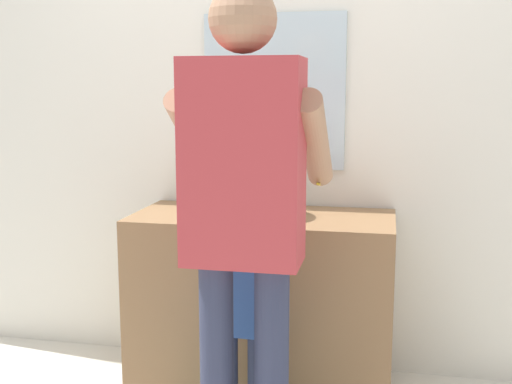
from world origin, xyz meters
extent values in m
cube|color=silver|center=(0.00, 0.62, 1.35)|extent=(4.40, 0.08, 2.70)
cube|color=silver|center=(0.00, 0.57, 1.37)|extent=(0.68, 0.02, 0.74)
cube|color=olive|center=(0.00, 0.30, 0.41)|extent=(1.18, 0.54, 0.82)
cylinder|color=white|center=(0.00, 0.28, 0.88)|extent=(0.37, 0.37, 0.11)
cylinder|color=silver|center=(0.00, 0.28, 0.88)|extent=(0.31, 0.31, 0.09)
cylinder|color=#B7BABF|center=(0.00, 0.52, 0.91)|extent=(0.03, 0.03, 0.18)
cylinder|color=#B7BABF|center=(0.00, 0.46, 0.99)|extent=(0.02, 0.12, 0.02)
cylinder|color=#B7BABF|center=(-0.07, 0.52, 0.85)|extent=(0.04, 0.04, 0.05)
cylinder|color=#B7BABF|center=(0.07, 0.52, 0.85)|extent=(0.04, 0.04, 0.05)
cylinder|color=silver|center=(-0.35, 0.36, 0.87)|extent=(0.07, 0.07, 0.09)
cylinder|color=yellow|center=(-0.33, 0.35, 0.92)|extent=(0.02, 0.04, 0.17)
cube|color=white|center=(-0.33, 0.35, 1.02)|extent=(0.01, 0.02, 0.02)
cylinder|color=#2D334C|center=(-0.05, -0.11, 0.21)|extent=(0.06, 0.06, 0.42)
cylinder|color=#2D334C|center=(0.05, -0.11, 0.21)|extent=(0.06, 0.06, 0.42)
cube|color=#33569E|center=(0.00, -0.11, 0.61)|extent=(0.21, 0.12, 0.37)
sphere|color=#D8A884|center=(0.00, -0.11, 0.86)|extent=(0.12, 0.12, 0.12)
cylinder|color=#D8A884|center=(-0.12, -0.01, 0.64)|extent=(0.05, 0.25, 0.20)
cylinder|color=#D8A884|center=(0.12, -0.01, 0.64)|extent=(0.05, 0.25, 0.20)
cylinder|color=#2D334C|center=(-0.03, -0.40, 0.40)|extent=(0.12, 0.12, 0.80)
cylinder|color=#2D334C|center=(0.17, -0.40, 0.40)|extent=(0.12, 0.12, 0.80)
cube|color=#B7383D|center=(0.07, -0.40, 1.14)|extent=(0.40, 0.23, 0.69)
sphere|color=#A87A5B|center=(0.07, -0.40, 1.61)|extent=(0.23, 0.23, 0.23)
cylinder|color=#A87A5B|center=(-0.15, -0.22, 1.20)|extent=(0.10, 0.48, 0.38)
cylinder|color=#A87A5B|center=(0.29, -0.22, 1.20)|extent=(0.10, 0.48, 0.38)
cylinder|color=yellow|center=(0.29, -0.03, 1.02)|extent=(0.01, 0.14, 0.03)
cube|color=white|center=(0.29, 0.04, 1.03)|extent=(0.01, 0.02, 0.02)
camera|label=1|loc=(0.55, -2.45, 1.39)|focal=44.41mm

